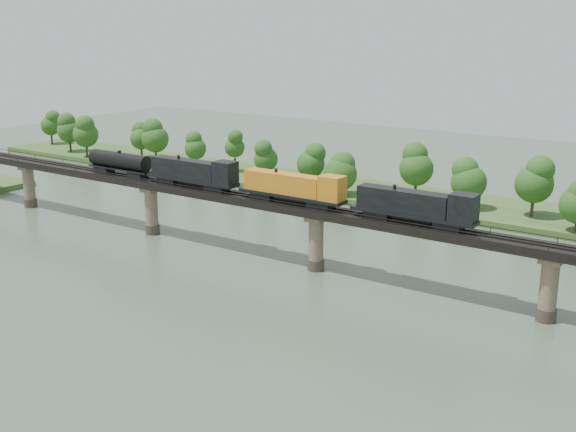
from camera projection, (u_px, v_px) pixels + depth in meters
The scene contains 6 objects.
ground at pixel (206, 327), 104.15m from camera, with size 400.00×400.00×0.00m, color #3A4A3B.
far_bank at pixel (438, 203), 171.78m from camera, with size 300.00×24.00×1.60m, color #315020.
bridge at pixel (316, 240), 126.66m from camera, with size 236.00×30.00×11.50m.
bridge_superstructure at pixel (317, 206), 125.01m from camera, with size 220.00×4.90×0.75m.
far_treeline at pixel (400, 169), 170.56m from camera, with size 289.06×17.54×13.60m.
freight_train at pixel (257, 182), 131.31m from camera, with size 85.46×3.33×5.88m.
Camera 1 is at (64.01, -72.94, 42.78)m, focal length 45.00 mm.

